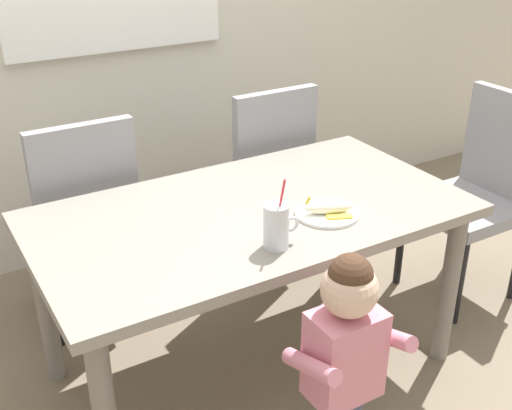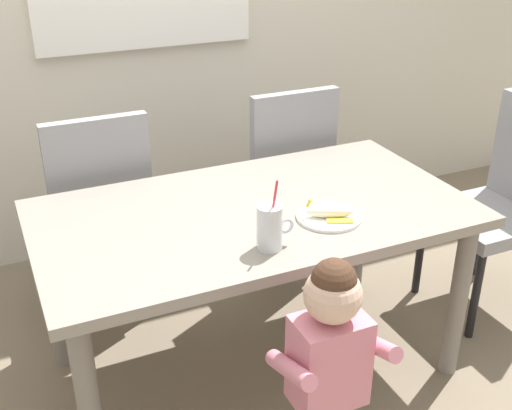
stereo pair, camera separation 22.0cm
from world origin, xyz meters
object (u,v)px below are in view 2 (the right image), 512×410
(dining_chair_left, at_px, (98,204))
(toddler_standing, at_px, (330,351))
(snack_plate, at_px, (329,217))
(milk_cup, at_px, (270,229))
(dining_chair_right, at_px, (282,170))
(peeled_banana, at_px, (331,212))
(dining_chair_far, at_px, (506,196))
(dining_table, at_px, (254,231))

(dining_chair_left, distance_m, toddler_standing, 1.31)
(snack_plate, bearing_deg, toddler_standing, -118.81)
(milk_cup, bearing_deg, dining_chair_right, 61.19)
(dining_chair_left, relative_size, milk_cup, 3.84)
(milk_cup, relative_size, peeled_banana, 1.45)
(milk_cup, distance_m, snack_plate, 0.30)
(dining_chair_left, distance_m, dining_chair_far, 1.78)
(dining_chair_far, relative_size, peeled_banana, 5.55)
(dining_chair_right, relative_size, milk_cup, 3.84)
(dining_chair_far, relative_size, snack_plate, 4.17)
(dining_chair_right, height_order, milk_cup, milk_cup)
(dining_chair_left, relative_size, snack_plate, 4.17)
(snack_plate, bearing_deg, milk_cup, -160.12)
(dining_chair_far, height_order, peeled_banana, dining_chair_far)
(dining_chair_left, relative_size, dining_chair_right, 1.00)
(dining_chair_far, bearing_deg, dining_table, -90.97)
(snack_plate, bearing_deg, dining_chair_far, 8.83)
(snack_plate, distance_m, peeled_banana, 0.03)
(dining_chair_left, xyz_separation_m, dining_chair_far, (1.65, -0.67, 0.00))
(dining_chair_left, bearing_deg, milk_cup, 112.20)
(snack_plate, bearing_deg, dining_chair_left, 128.48)
(toddler_standing, distance_m, peeled_banana, 0.52)
(dining_chair_left, distance_m, milk_cup, 1.03)
(dining_chair_right, xyz_separation_m, milk_cup, (-0.51, -0.92, 0.24))
(toddler_standing, bearing_deg, dining_chair_right, 69.60)
(dining_chair_far, xyz_separation_m, toddler_standing, (-1.23, -0.58, -0.02))
(dining_table, bearing_deg, snack_plate, -40.11)
(milk_cup, bearing_deg, dining_table, 76.17)
(toddler_standing, xyz_separation_m, milk_cup, (-0.04, 0.32, 0.26))
(dining_table, bearing_deg, dining_chair_right, 55.78)
(dining_chair_far, height_order, milk_cup, milk_cup)
(dining_chair_far, bearing_deg, milk_cup, -78.68)
(toddler_standing, distance_m, milk_cup, 0.42)
(dining_table, relative_size, snack_plate, 6.80)
(milk_cup, distance_m, peeled_banana, 0.29)
(dining_chair_right, bearing_deg, dining_chair_left, -0.02)
(dining_chair_right, height_order, peeled_banana, dining_chair_right)
(dining_chair_left, bearing_deg, dining_chair_right, 179.98)
(dining_chair_left, xyz_separation_m, dining_chair_right, (0.88, -0.00, 0.00))
(dining_chair_left, bearing_deg, toddler_standing, 108.61)
(dining_table, bearing_deg, milk_cup, -103.83)
(milk_cup, bearing_deg, toddler_standing, -82.35)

